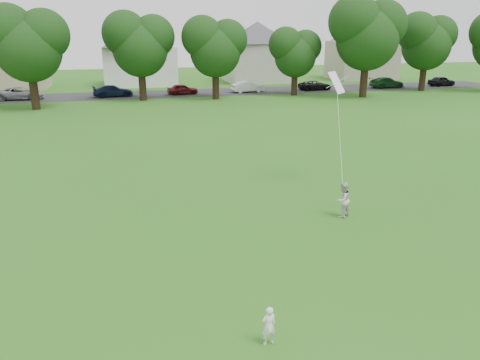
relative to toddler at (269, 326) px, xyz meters
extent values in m
plane|color=#255F15|center=(-0.24, 3.41, -0.50)|extent=(160.00, 160.00, 0.00)
cube|color=#2D2D30|center=(-0.24, 45.41, -0.49)|extent=(90.00, 7.00, 0.01)
imported|color=white|center=(0.00, 0.00, 0.00)|extent=(0.39, 0.29, 0.99)
imported|color=silver|center=(5.15, 6.77, 0.21)|extent=(0.86, 0.80, 1.41)
plane|color=white|center=(6.49, 10.73, 4.27)|extent=(1.16, 1.12, 0.92)
cylinder|color=white|center=(5.82, 8.75, 2.40)|extent=(0.01, 0.01, 5.62)
cylinder|color=black|center=(-10.57, 37.43, 1.30)|extent=(0.75, 0.75, 3.59)
cylinder|color=black|center=(-0.70, 40.85, 1.23)|extent=(0.74, 0.74, 3.45)
cylinder|color=black|center=(6.80, 40.00, 1.14)|extent=(0.72, 0.72, 3.27)
cylinder|color=black|center=(15.84, 40.76, 0.93)|extent=(0.68, 0.68, 2.84)
cylinder|color=black|center=(22.57, 37.53, 1.54)|extent=(0.79, 0.79, 4.08)
cylinder|color=black|center=(32.11, 40.85, 1.25)|extent=(0.74, 0.74, 3.49)
imported|color=gray|center=(-13.07, 44.41, 0.15)|extent=(4.63, 2.20, 1.28)
imported|color=#131D3B|center=(-3.76, 44.41, 0.13)|extent=(4.43, 2.23, 1.24)
imported|color=#561114|center=(3.86, 44.41, 0.10)|extent=(3.53, 1.67, 1.16)
imported|color=silver|center=(11.47, 44.41, 0.15)|extent=(4.00, 1.78, 1.28)
imported|color=black|center=(19.91, 44.41, 0.07)|extent=(4.14, 2.11, 1.12)
imported|color=#16441B|center=(29.58, 44.41, 0.16)|extent=(4.53, 2.08, 1.28)
imported|color=black|center=(37.49, 44.41, 0.13)|extent=(3.80, 1.92, 1.24)
cube|color=tan|center=(-16.24, 55.41, 2.37)|extent=(9.20, 6.34, 5.74)
cube|color=white|center=(-0.24, 55.41, 1.97)|extent=(9.07, 7.63, 4.92)
pyramid|color=#464348|center=(-0.24, 55.41, 7.14)|extent=(13.09, 13.09, 2.71)
cube|color=beige|center=(15.76, 55.41, 2.09)|extent=(8.19, 7.63, 5.18)
pyramid|color=#464348|center=(15.76, 55.41, 7.53)|extent=(11.82, 11.82, 2.85)
cube|color=#AEA290|center=(31.76, 55.41, 2.20)|extent=(8.73, 6.95, 5.40)
pyramid|color=#464348|center=(31.76, 55.41, 7.87)|extent=(12.59, 12.59, 2.97)
camera|label=1|loc=(-2.91, -8.81, 6.55)|focal=35.00mm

